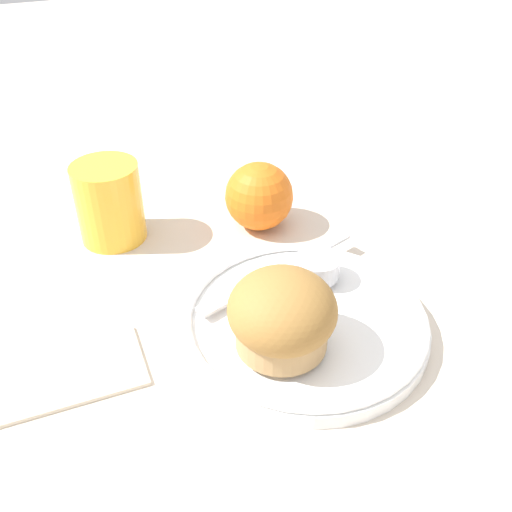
% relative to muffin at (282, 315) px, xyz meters
% --- Properties ---
extents(ground_plane, '(3.00, 3.00, 0.00)m').
position_rel_muffin_xyz_m(ground_plane, '(0.02, 0.03, -0.05)').
color(ground_plane, beige).
extents(plate, '(0.22, 0.22, 0.02)m').
position_rel_muffin_xyz_m(plate, '(0.04, 0.03, -0.04)').
color(plate, white).
rests_on(plate, ground_plane).
extents(muffin, '(0.09, 0.09, 0.07)m').
position_rel_muffin_xyz_m(muffin, '(0.00, 0.00, 0.00)').
color(muffin, tan).
rests_on(muffin, plate).
extents(cream_ramekin, '(0.04, 0.04, 0.02)m').
position_rel_muffin_xyz_m(cream_ramekin, '(0.07, 0.07, -0.02)').
color(cream_ramekin, silver).
rests_on(cream_ramekin, plate).
extents(berry_pair, '(0.03, 0.01, 0.01)m').
position_rel_muffin_xyz_m(berry_pair, '(0.02, 0.07, -0.02)').
color(berry_pair, '#4C194C').
rests_on(berry_pair, plate).
extents(butter_knife, '(0.19, 0.08, 0.00)m').
position_rel_muffin_xyz_m(butter_knife, '(0.04, 0.09, -0.03)').
color(butter_knife, silver).
rests_on(butter_knife, plate).
extents(orange_fruit, '(0.08, 0.08, 0.08)m').
position_rel_muffin_xyz_m(orange_fruit, '(0.06, 0.21, -0.01)').
color(orange_fruit, orange).
rests_on(orange_fruit, ground_plane).
extents(juice_glass, '(0.07, 0.07, 0.09)m').
position_rel_muffin_xyz_m(juice_glass, '(-0.10, 0.25, -0.01)').
color(juice_glass, gold).
rests_on(juice_glass, ground_plane).
extents(folded_napkin, '(0.14, 0.07, 0.01)m').
position_rel_muffin_xyz_m(folded_napkin, '(-0.18, 0.05, -0.05)').
color(folded_napkin, beige).
rests_on(folded_napkin, ground_plane).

